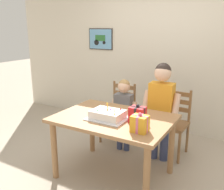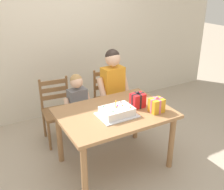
{
  "view_description": "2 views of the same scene",
  "coord_description": "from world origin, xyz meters",
  "px_view_note": "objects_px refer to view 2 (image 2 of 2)",
  "views": [
    {
      "loc": [
        1.35,
        -2.39,
        1.76
      ],
      "look_at": [
        -0.03,
        0.02,
        1.01
      ],
      "focal_mm": 40.49,
      "sensor_mm": 36.0,
      "label": 1
    },
    {
      "loc": [
        -1.41,
        -2.46,
        2.23
      ],
      "look_at": [
        0.01,
        0.09,
        0.94
      ],
      "focal_mm": 43.02,
      "sensor_mm": 36.0,
      "label": 2
    }
  ],
  "objects_px": {
    "birthday_cake": "(117,112)",
    "child_younger": "(78,103)",
    "dining_table": "(115,119)",
    "gift_box_red_large": "(157,105)",
    "chair_left": "(58,111)",
    "child_older": "(113,85)",
    "gift_box_beside_cake": "(138,100)",
    "chair_right": "(110,99)"
  },
  "relations": [
    {
      "from": "dining_table",
      "to": "child_older",
      "type": "xyz_separation_m",
      "value": [
        0.34,
        0.65,
        0.15
      ]
    },
    {
      "from": "gift_box_beside_cake",
      "to": "chair_left",
      "type": "height_order",
      "value": "gift_box_beside_cake"
    },
    {
      "from": "dining_table",
      "to": "gift_box_beside_cake",
      "type": "relative_size",
      "value": 6.28
    },
    {
      "from": "child_older",
      "to": "child_younger",
      "type": "bearing_deg",
      "value": 179.94
    },
    {
      "from": "gift_box_red_large",
      "to": "chair_left",
      "type": "relative_size",
      "value": 0.22
    },
    {
      "from": "chair_right",
      "to": "child_younger",
      "type": "height_order",
      "value": "child_younger"
    },
    {
      "from": "chair_right",
      "to": "child_younger",
      "type": "xyz_separation_m",
      "value": [
        -0.64,
        -0.25,
        0.18
      ]
    },
    {
      "from": "birthday_cake",
      "to": "chair_left",
      "type": "relative_size",
      "value": 0.48
    },
    {
      "from": "gift_box_red_large",
      "to": "chair_right",
      "type": "relative_size",
      "value": 0.22
    },
    {
      "from": "birthday_cake",
      "to": "chair_right",
      "type": "xyz_separation_m",
      "value": [
        0.45,
        1.0,
        -0.34
      ]
    },
    {
      "from": "dining_table",
      "to": "gift_box_beside_cake",
      "type": "height_order",
      "value": "gift_box_beside_cake"
    },
    {
      "from": "chair_left",
      "to": "child_younger",
      "type": "relative_size",
      "value": 0.87
    },
    {
      "from": "dining_table",
      "to": "gift_box_red_large",
      "type": "xyz_separation_m",
      "value": [
        0.43,
        -0.24,
        0.19
      ]
    },
    {
      "from": "gift_box_beside_cake",
      "to": "child_younger",
      "type": "distance_m",
      "value": 0.88
    },
    {
      "from": "birthday_cake",
      "to": "gift_box_red_large",
      "type": "height_order",
      "value": "gift_box_red_large"
    },
    {
      "from": "gift_box_red_large",
      "to": "chair_left",
      "type": "distance_m",
      "value": 1.48
    },
    {
      "from": "birthday_cake",
      "to": "child_younger",
      "type": "bearing_deg",
      "value": 103.95
    },
    {
      "from": "gift_box_red_large",
      "to": "gift_box_beside_cake",
      "type": "height_order",
      "value": "gift_box_beside_cake"
    },
    {
      "from": "gift_box_red_large",
      "to": "chair_right",
      "type": "height_order",
      "value": "gift_box_red_large"
    },
    {
      "from": "child_younger",
      "to": "chair_left",
      "type": "bearing_deg",
      "value": 129.99
    },
    {
      "from": "birthday_cake",
      "to": "chair_right",
      "type": "bearing_deg",
      "value": 65.66
    },
    {
      "from": "chair_left",
      "to": "dining_table",
      "type": "bearing_deg",
      "value": -64.95
    },
    {
      "from": "dining_table",
      "to": "chair_right",
      "type": "xyz_separation_m",
      "value": [
        0.43,
        0.9,
        -0.19
      ]
    },
    {
      "from": "gift_box_beside_cake",
      "to": "chair_right",
      "type": "bearing_deg",
      "value": 82.67
    },
    {
      "from": "dining_table",
      "to": "gift_box_beside_cake",
      "type": "bearing_deg",
      "value": -5.02
    },
    {
      "from": "gift_box_red_large",
      "to": "child_younger",
      "type": "relative_size",
      "value": 0.19
    },
    {
      "from": "birthday_cake",
      "to": "child_older",
      "type": "xyz_separation_m",
      "value": [
        0.36,
        0.75,
        0.0
      ]
    },
    {
      "from": "birthday_cake",
      "to": "child_younger",
      "type": "relative_size",
      "value": 0.42
    },
    {
      "from": "gift_box_red_large",
      "to": "child_older",
      "type": "relative_size",
      "value": 0.15
    },
    {
      "from": "birthday_cake",
      "to": "chair_left",
      "type": "height_order",
      "value": "birthday_cake"
    },
    {
      "from": "chair_left",
      "to": "child_older",
      "type": "bearing_deg",
      "value": -18.42
    },
    {
      "from": "gift_box_beside_cake",
      "to": "chair_left",
      "type": "distance_m",
      "value": 1.24
    },
    {
      "from": "child_older",
      "to": "birthday_cake",
      "type": "bearing_deg",
      "value": -116.04
    },
    {
      "from": "child_younger",
      "to": "gift_box_red_large",
      "type": "bearing_deg",
      "value": -54.31
    },
    {
      "from": "child_older",
      "to": "dining_table",
      "type": "bearing_deg",
      "value": -117.64
    },
    {
      "from": "gift_box_red_large",
      "to": "gift_box_beside_cake",
      "type": "distance_m",
      "value": 0.25
    },
    {
      "from": "gift_box_beside_cake",
      "to": "chair_right",
      "type": "xyz_separation_m",
      "value": [
        0.12,
        0.93,
        -0.38
      ]
    },
    {
      "from": "chair_left",
      "to": "chair_right",
      "type": "xyz_separation_m",
      "value": [
        0.85,
        0.0,
        0.0
      ]
    },
    {
      "from": "child_younger",
      "to": "gift_box_beside_cake",
      "type": "bearing_deg",
      "value": -52.59
    },
    {
      "from": "gift_box_beside_cake",
      "to": "birthday_cake",
      "type": "bearing_deg",
      "value": -168.26
    },
    {
      "from": "gift_box_red_large",
      "to": "child_younger",
      "type": "distance_m",
      "value": 1.11
    },
    {
      "from": "chair_left",
      "to": "gift_box_red_large",
      "type": "bearing_deg",
      "value": -53.31
    }
  ]
}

